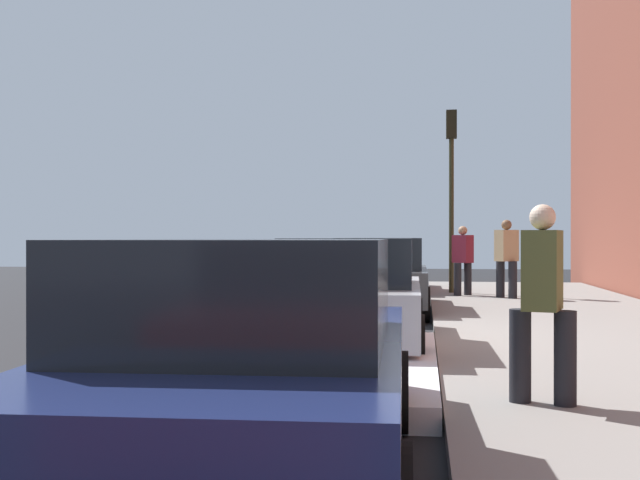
# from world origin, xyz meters

# --- Properties ---
(ground_plane) EXTENTS (56.00, 56.00, 0.00)m
(ground_plane) POSITION_xyz_m (0.00, 0.00, 0.00)
(ground_plane) COLOR black
(sidewalk) EXTENTS (28.00, 4.60, 0.15)m
(sidewalk) POSITION_xyz_m (0.00, -3.30, 0.07)
(sidewalk) COLOR gray
(sidewalk) RESTS_ON ground
(lane_stripe_centre) EXTENTS (28.00, 0.14, 0.01)m
(lane_stripe_centre) POSITION_xyz_m (0.00, 3.20, 0.00)
(lane_stripe_centre) COLOR gold
(lane_stripe_centre) RESTS_ON ground
(snow_bank_curb) EXTENTS (4.88, 0.56, 0.22)m
(snow_bank_curb) POSITION_xyz_m (-2.45, -0.70, 0.11)
(snow_bank_curb) COLOR white
(snow_bank_curb) RESTS_ON ground
(parked_car_navy) EXTENTS (4.48, 1.99, 1.51)m
(parked_car_navy) POSITION_xyz_m (-6.28, 0.19, 0.76)
(parked_car_navy) COLOR black
(parked_car_navy) RESTS_ON ground
(parked_car_silver) EXTENTS (4.17, 1.94, 1.51)m
(parked_car_silver) POSITION_xyz_m (-0.59, 0.11, 0.76)
(parked_car_silver) COLOR black
(parked_car_silver) RESTS_ON ground
(parked_car_charcoal) EXTENTS (4.23, 1.93, 1.51)m
(parked_car_charcoal) POSITION_xyz_m (4.67, 0.00, 0.76)
(parked_car_charcoal) COLOR black
(parked_car_charcoal) RESTS_ON ground
(parked_car_maroon) EXTENTS (4.58, 1.92, 1.51)m
(parked_car_maroon) POSITION_xyz_m (9.85, 0.13, 0.76)
(parked_car_maroon) COLOR black
(parked_car_maroon) RESTS_ON ground
(pedestrian_olive_coat) EXTENTS (0.51, 0.53, 1.65)m
(pedestrian_olive_coat) POSITION_xyz_m (-4.28, -1.81, 1.03)
(pedestrian_olive_coat) COLOR black
(pedestrian_olive_coat) RESTS_ON sidewalk
(pedestrian_tan_coat) EXTENTS (0.54, 0.56, 1.78)m
(pedestrian_tan_coat) POSITION_xyz_m (7.43, -2.71, 1.10)
(pedestrian_tan_coat) COLOR black
(pedestrian_tan_coat) RESTS_ON sidewalk
(pedestrian_burgundy_coat) EXTENTS (0.51, 0.51, 1.65)m
(pedestrian_burgundy_coat) POSITION_xyz_m (8.13, -1.76, 1.03)
(pedestrian_burgundy_coat) COLOR black
(pedestrian_burgundy_coat) RESTS_ON sidewalk
(traffic_light_pole) EXTENTS (0.35, 0.26, 4.54)m
(traffic_light_pole) POSITION_xyz_m (9.06, -1.53, 3.21)
(traffic_light_pole) COLOR #2D2D19
(traffic_light_pole) RESTS_ON sidewalk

